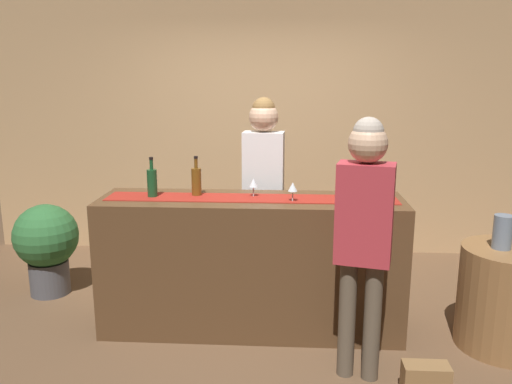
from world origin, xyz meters
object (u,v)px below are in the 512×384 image
wine_bottle_amber (196,181)px  bartender (263,176)px  customer_sipping (364,223)px  wine_bottle_green (152,182)px  potted_plant_tall (47,243)px  handbag (425,381)px  round_side_table (507,298)px  vase_on_side_table (503,232)px  wine_glass_mid_counter (293,188)px  wine_glass_near_customer (253,183)px

wine_bottle_amber → bartender: bartender is taller
customer_sipping → wine_bottle_green: bearing=170.4°
bartender → wine_bottle_amber: bearing=50.4°
potted_plant_tall → handbag: size_ratio=2.93×
potted_plant_tall → wine_bottle_amber: bearing=-18.0°
wine_bottle_amber → bartender: 0.71m
customer_sipping → round_side_table: (1.11, 0.46, -0.68)m
vase_on_side_table → wine_bottle_amber: bearing=173.9°
handbag → round_side_table: bearing=42.9°
wine_bottle_green → wine_glass_mid_counter: wine_bottle_green is taller
wine_bottle_green → round_side_table: (2.59, -0.18, -0.78)m
vase_on_side_table → round_side_table: bearing=-4.2°
wine_glass_mid_counter → customer_sipping: customer_sipping is taller
wine_glass_mid_counter → handbag: bearing=-43.1°
bartender → vase_on_side_table: bartender is taller
potted_plant_tall → wine_glass_near_customer: bearing=-14.6°
wine_glass_near_customer → handbag: bearing=-39.0°
wine_glass_near_customer → round_side_table: bearing=-6.9°
bartender → potted_plant_tall: bartender is taller
wine_glass_mid_counter → bartender: 0.71m
customer_sipping → wine_glass_near_customer: bearing=150.4°
potted_plant_tall → handbag: potted_plant_tall is taller
wine_bottle_amber → round_side_table: wine_bottle_amber is taller
wine_glass_near_customer → customer_sipping: size_ratio=0.09×
wine_bottle_green → handbag: size_ratio=1.08×
wine_bottle_amber → handbag: wine_bottle_amber is taller
wine_glass_near_customer → vase_on_side_table: 1.79m
customer_sipping → handbag: (0.38, -0.21, -0.94)m
wine_bottle_amber → wine_glass_mid_counter: bearing=-11.8°
customer_sipping → potted_plant_tall: size_ratio=2.06×
customer_sipping → vase_on_side_table: customer_sipping is taller
wine_glass_near_customer → wine_glass_mid_counter: 0.32m
wine_bottle_amber → wine_glass_near_customer: wine_bottle_amber is taller
vase_on_side_table → potted_plant_tall: vase_on_side_table is taller
wine_bottle_amber → wine_glass_near_customer: (0.43, -0.02, -0.01)m
wine_bottle_amber → wine_glass_near_customer: bearing=-2.6°
round_side_table → bartender: bearing=157.1°
wine_glass_near_customer → customer_sipping: bearing=-43.3°
wine_bottle_green → vase_on_side_table: wine_bottle_green is taller
potted_plant_tall → vase_on_side_table: bearing=-11.0°
customer_sipping → handbag: bearing=-15.4°
wine_glass_near_customer → round_side_table: 2.00m
wine_glass_mid_counter → potted_plant_tall: bearing=164.0°
round_side_table → wine_bottle_green: bearing=176.1°
wine_bottle_green → wine_bottle_amber: bearing=11.7°
wine_bottle_amber → wine_bottle_green: (-0.32, -0.07, 0.00)m
wine_bottle_amber → vase_on_side_table: wine_bottle_amber is taller
round_side_table → vase_on_side_table: size_ratio=3.08×
wine_bottle_amber → potted_plant_tall: 1.65m
wine_glass_mid_counter → vase_on_side_table: wine_glass_mid_counter is taller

